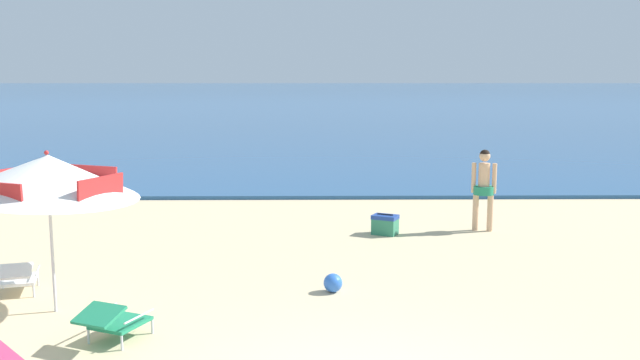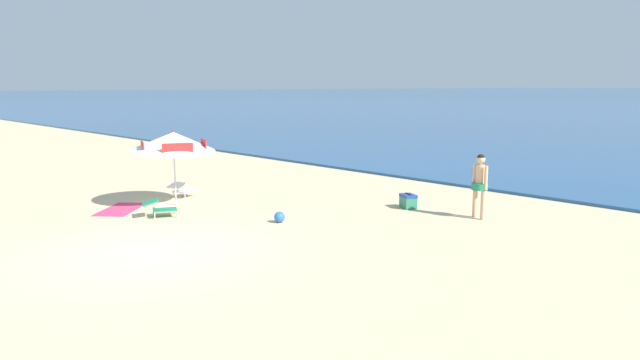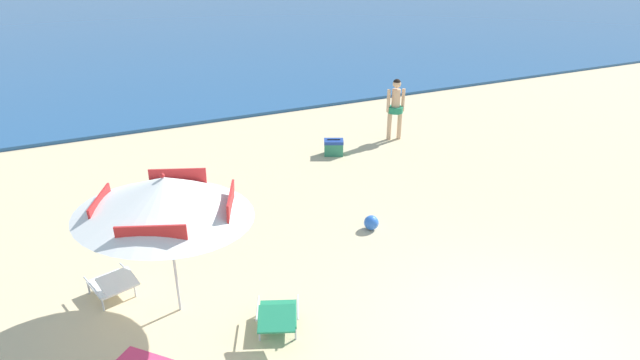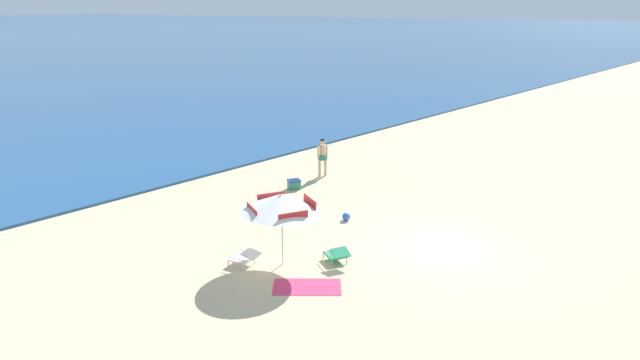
% 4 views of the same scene
% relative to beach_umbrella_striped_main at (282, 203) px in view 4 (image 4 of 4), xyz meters
% --- Properties ---
extents(ground_plane, '(800.00, 800.00, 0.00)m').
position_rel_beach_umbrella_striped_main_xyz_m(ground_plane, '(4.02, -2.88, -1.87)').
color(ground_plane, '#D1BA8E').
extents(beach_umbrella_striped_main, '(2.72, 2.69, 2.23)m').
position_rel_beach_umbrella_striped_main_xyz_m(beach_umbrella_striped_main, '(0.00, 0.00, 0.00)').
color(beach_umbrella_striped_main, silver).
rests_on(beach_umbrella_striped_main, ground).
extents(lounge_chair_under_umbrella, '(0.83, 1.00, 0.50)m').
position_rel_beach_umbrella_striped_main_xyz_m(lounge_chair_under_umbrella, '(1.11, -1.10, -1.59)').
color(lounge_chair_under_umbrella, '#1E7F56').
rests_on(lounge_chair_under_umbrella, ground).
extents(lounge_chair_beside_umbrella, '(0.75, 0.97, 0.49)m').
position_rel_beach_umbrella_striped_main_xyz_m(lounge_chair_beside_umbrella, '(-0.82, 0.70, -1.59)').
color(lounge_chair_beside_umbrella, white).
rests_on(lounge_chair_beside_umbrella, ground).
extents(person_standing_near_shore, '(0.49, 0.42, 1.70)m').
position_rel_beach_umbrella_striped_main_xyz_m(person_standing_near_shore, '(7.04, 4.88, -0.88)').
color(person_standing_near_shore, '#D8A87F').
rests_on(person_standing_near_shore, ground).
extents(cooler_box, '(0.60, 0.53, 0.43)m').
position_rel_beach_umbrella_striped_main_xyz_m(cooler_box, '(4.97, 4.56, -1.66)').
color(cooler_box, '#2D7F5B').
rests_on(cooler_box, ground).
extents(beach_ball, '(0.28, 0.28, 0.28)m').
position_rel_beach_umbrella_striped_main_xyz_m(beach_ball, '(3.79, 0.79, -1.73)').
color(beach_ball, blue).
rests_on(beach_ball, ground).
extents(beach_towel, '(1.88, 1.94, 0.01)m').
position_rel_beach_umbrella_striped_main_xyz_m(beach_towel, '(-0.51, -1.46, -1.86)').
color(beach_towel, '#DB3866').
rests_on(beach_towel, ground).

